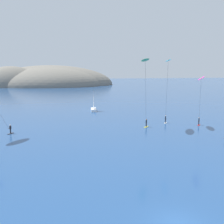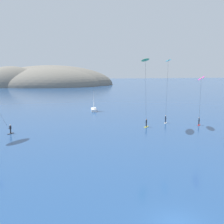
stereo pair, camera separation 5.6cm
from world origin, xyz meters
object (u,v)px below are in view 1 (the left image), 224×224
(sailboat_near, at_px, (94,109))
(kitesurfer_green, at_px, (145,65))
(kitesurfer_cyan, at_px, (168,67))
(kitesurfer_magenta, at_px, (201,82))

(sailboat_near, bearing_deg, kitesurfer_green, -76.00)
(sailboat_near, xyz_separation_m, kitesurfer_cyan, (12.00, -24.14, 11.56))
(sailboat_near, height_order, kitesurfer_magenta, kitesurfer_magenta)
(kitesurfer_magenta, xyz_separation_m, kitesurfer_cyan, (-4.53, 5.30, 2.74))
(kitesurfer_magenta, bearing_deg, kitesurfer_green, 162.21)
(sailboat_near, height_order, kitesurfer_cyan, kitesurfer_cyan)
(kitesurfer_magenta, relative_size, kitesurfer_cyan, 0.76)
(kitesurfer_green, bearing_deg, kitesurfer_cyan, 20.99)
(sailboat_near, height_order, kitesurfer_green, kitesurfer_green)
(kitesurfer_green, distance_m, kitesurfer_cyan, 5.85)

